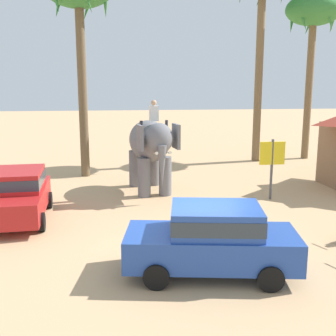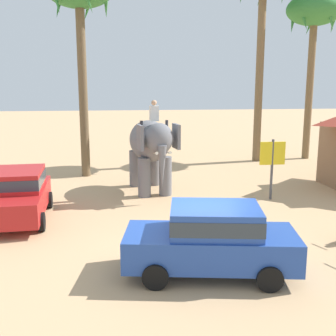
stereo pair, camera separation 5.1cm
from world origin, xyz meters
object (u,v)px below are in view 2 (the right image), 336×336
at_px(car_parked_far_side, 19,193).
at_px(elephant_with_mahout, 151,145).
at_px(palm_tree_near_hut, 314,16).
at_px(signboard_yellow, 272,157).
at_px(car_sedan_foreground, 212,238).

distance_m(car_parked_far_side, elephant_with_mahout, 5.77).
relative_size(car_parked_far_side, palm_tree_near_hut, 0.44).
distance_m(elephant_with_mahout, palm_tree_near_hut, 13.67).
bearing_deg(elephant_with_mahout, signboard_yellow, -20.54).
bearing_deg(car_parked_far_side, elephant_with_mahout, 33.99).
bearing_deg(car_sedan_foreground, palm_tree_near_hut, 58.41).
height_order(car_sedan_foreground, car_parked_far_side, same).
xyz_separation_m(palm_tree_near_hut, signboard_yellow, (-5.37, -8.62, -6.60)).
distance_m(elephant_with_mahout, signboard_yellow, 4.94).
bearing_deg(elephant_with_mahout, palm_tree_near_hut, 34.58).
xyz_separation_m(car_parked_far_side, palm_tree_near_hut, (14.69, 10.06, 7.36)).
xyz_separation_m(car_sedan_foreground, signboard_yellow, (3.80, 6.29, 0.76)).
height_order(car_sedan_foreground, signboard_yellow, signboard_yellow).
height_order(palm_tree_near_hut, signboard_yellow, palm_tree_near_hut).
distance_m(car_parked_far_side, palm_tree_near_hut, 19.27).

